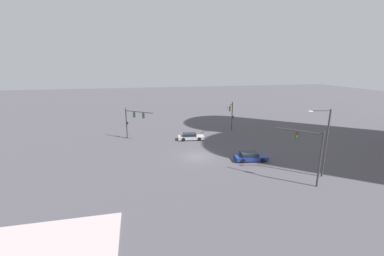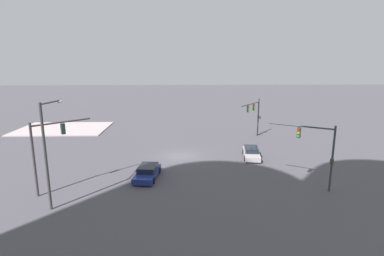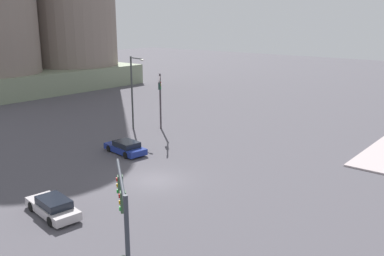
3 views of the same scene
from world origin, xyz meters
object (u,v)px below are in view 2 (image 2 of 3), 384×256
(traffic_signal_opposite_side, at_px, (317,145))
(traffic_signal_cross_street, at_px, (47,144))
(traffic_signal_near_corner, at_px, (254,111))
(sedan_car_approaching, at_px, (147,172))
(sedan_car_waiting_far, at_px, (251,153))
(streetlamp_curved_arm, at_px, (47,148))

(traffic_signal_opposite_side, relative_size, traffic_signal_cross_street, 0.92)
(traffic_signal_near_corner, relative_size, sedan_car_approaching, 1.21)
(traffic_signal_near_corner, distance_m, traffic_signal_cross_street, 29.27)
(traffic_signal_near_corner, bearing_deg, sedan_car_waiting_far, 23.01)
(traffic_signal_near_corner, distance_m, traffic_signal_opposite_side, 19.02)
(traffic_signal_cross_street, relative_size, sedan_car_approaching, 1.35)
(sedan_car_waiting_far, bearing_deg, traffic_signal_cross_street, -57.46)
(traffic_signal_cross_street, height_order, streetlamp_curved_arm, streetlamp_curved_arm)
(traffic_signal_cross_street, distance_m, streetlamp_curved_arm, 3.20)
(traffic_signal_opposite_side, xyz_separation_m, sedan_car_waiting_far, (3.62, -9.07, -3.43))
(traffic_signal_cross_street, distance_m, sedan_car_approaching, 9.36)
(traffic_signal_cross_street, xyz_separation_m, sedan_car_waiting_far, (-19.61, -9.21, -3.76))
(streetlamp_curved_arm, xyz_separation_m, sedan_car_approaching, (-6.65, -5.95, -4.26))
(traffic_signal_near_corner, bearing_deg, traffic_signal_opposite_side, 40.63)
(traffic_signal_opposite_side, bearing_deg, sedan_car_waiting_far, -37.26)
(traffic_signal_near_corner, relative_size, streetlamp_curved_arm, 0.69)
(traffic_signal_opposite_side, bearing_deg, sedan_car_approaching, 20.02)
(traffic_signal_opposite_side, height_order, sedan_car_waiting_far, traffic_signal_opposite_side)
(streetlamp_curved_arm, distance_m, sedan_car_approaching, 9.89)
(traffic_signal_cross_street, distance_m, sedan_car_waiting_far, 21.99)
(sedan_car_approaching, relative_size, sedan_car_waiting_far, 0.99)
(streetlamp_curved_arm, relative_size, sedan_car_waiting_far, 1.74)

